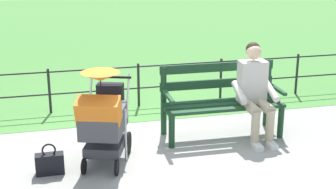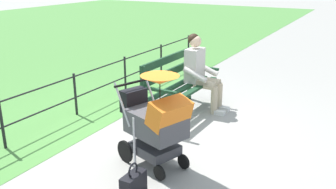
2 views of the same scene
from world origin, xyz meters
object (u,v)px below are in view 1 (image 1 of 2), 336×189
(stroller, at_px, (104,117))
(person_on_bench, at_px, (255,89))
(handbag, at_px, (50,163))
(park_bench, at_px, (221,97))

(stroller, bearing_deg, person_on_bench, -169.89)
(handbag, bearing_deg, stroller, -170.88)
(park_bench, height_order, stroller, stroller)
(person_on_bench, relative_size, handbag, 3.45)
(stroller, xyz_separation_m, handbag, (0.64, 0.10, -0.47))
(park_bench, bearing_deg, handbag, 16.79)
(person_on_bench, bearing_deg, stroller, 10.11)
(park_bench, xyz_separation_m, handbag, (2.28, 0.69, -0.40))
(person_on_bench, bearing_deg, park_bench, -29.52)
(person_on_bench, height_order, handbag, person_on_bench)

